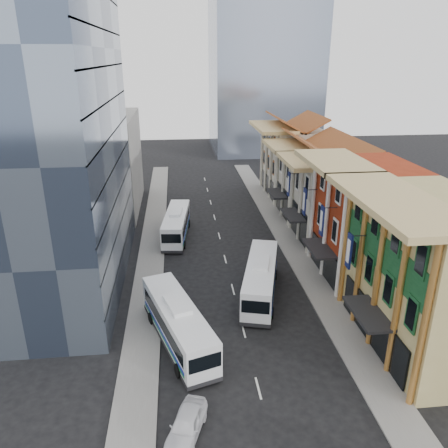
{
  "coord_description": "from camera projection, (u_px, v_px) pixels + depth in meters",
  "views": [
    {
      "loc": [
        -5.06,
        -23.06,
        21.86
      ],
      "look_at": [
        -0.27,
        20.84,
        4.79
      ],
      "focal_mm": 35.0,
      "sensor_mm": 36.0,
      "label": 1
    }
  ],
  "objects": [
    {
      "name": "shophouse_cream_far",
      "position": [
        293.0,
        162.0,
        71.86
      ],
      "size": [
        8.0,
        12.0,
        11.0
      ],
      "primitive_type": "cube",
      "color": "beige",
      "rests_on": "ground"
    },
    {
      "name": "shophouse_tan",
      "position": [
        430.0,
        276.0,
        33.66
      ],
      "size": [
        8.0,
        14.0,
        12.0
      ],
      "primitive_type": "cube",
      "color": "tan",
      "rests_on": "ground"
    },
    {
      "name": "bus_left_near",
      "position": [
        178.0,
        323.0,
        34.93
      ],
      "size": [
        6.25,
        12.06,
        3.78
      ],
      "primitive_type": null,
      "rotation": [
        0.0,
        0.0,
        0.31
      ],
      "color": "silver",
      "rests_on": "ground"
    },
    {
      "name": "bus_right",
      "position": [
        261.0,
        278.0,
        41.95
      ],
      "size": [
        5.69,
        12.05,
        3.76
      ],
      "primitive_type": null,
      "rotation": [
        0.0,
        0.0,
        -0.26
      ],
      "color": "white",
      "rests_on": "ground"
    },
    {
      "name": "shophouse_cream_near",
      "position": [
        334.0,
        202.0,
        53.96
      ],
      "size": [
        8.0,
        9.0,
        10.0
      ],
      "primitive_type": "cube",
      "color": "beige",
      "rests_on": "ground"
    },
    {
      "name": "office_block_far",
      "position": [
        103.0,
        163.0,
        64.57
      ],
      "size": [
        10.0,
        18.0,
        14.0
      ],
      "primitive_type": "cube",
      "color": "gray",
      "rests_on": "ground"
    },
    {
      "name": "shophouse_cream_mid",
      "position": [
        312.0,
        182.0,
        62.3
      ],
      "size": [
        8.0,
        9.0,
        10.0
      ],
      "primitive_type": "cube",
      "color": "beige",
      "rests_on": "ground"
    },
    {
      "name": "sidewalk_left",
      "position": [
        151.0,
        262.0,
        49.28
      ],
      "size": [
        3.0,
        90.0,
        0.15
      ],
      "primitive_type": "cube",
      "color": "slate",
      "rests_on": "ground"
    },
    {
      "name": "bus_left_far",
      "position": [
        176.0,
        224.0,
        55.69
      ],
      "size": [
        3.88,
        11.48,
        3.61
      ],
      "primitive_type": null,
      "rotation": [
        0.0,
        0.0,
        -0.11
      ],
      "color": "white",
      "rests_on": "ground"
    },
    {
      "name": "sedan_left",
      "position": [
        186.0,
        424.0,
        26.72
      ],
      "size": [
        3.18,
        4.78,
        1.51
      ],
      "primitive_type": "imported",
      "rotation": [
        0.0,
        0.0,
        -0.34
      ],
      "color": "silver",
      "rests_on": "ground"
    },
    {
      "name": "shophouse_red",
      "position": [
        366.0,
        221.0,
        44.79
      ],
      "size": [
        8.0,
        10.0,
        12.0
      ],
      "primitive_type": "cube",
      "color": "maroon",
      "rests_on": "ground"
    },
    {
      "name": "ground",
      "position": [
        261.0,
        398.0,
        29.77
      ],
      "size": [
        200.0,
        200.0,
        0.0
      ],
      "primitive_type": "plane",
      "color": "black",
      "rests_on": "ground"
    },
    {
      "name": "sidewalk_right",
      "position": [
        297.0,
        255.0,
        51.0
      ],
      "size": [
        3.0,
        90.0,
        0.15
      ],
      "primitive_type": "cube",
      "color": "slate",
      "rests_on": "ground"
    },
    {
      "name": "office_tower",
      "position": [
        46.0,
        135.0,
        40.26
      ],
      "size": [
        12.0,
        26.0,
        30.0
      ],
      "primitive_type": "cube",
      "color": "#3F4C64",
      "rests_on": "ground"
    }
  ]
}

